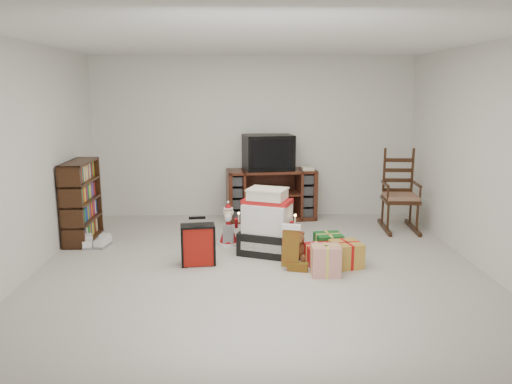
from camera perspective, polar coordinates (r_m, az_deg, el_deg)
room at (r=5.38m, az=0.36°, el=3.69°), size 5.01×5.01×2.51m
tv_stand at (r=7.73m, az=1.75°, el=-0.29°), size 1.41×0.63×0.78m
bookshelf at (r=7.03m, az=-19.33°, el=-1.14°), size 0.29×0.88×1.07m
rocking_chair at (r=7.50m, az=16.01°, el=-0.97°), size 0.54×0.83×1.20m
gift_pile at (r=6.12m, az=1.29°, el=-3.91°), size 0.76×0.66×0.80m
red_suitcase at (r=5.80m, az=-6.64°, el=-6.00°), size 0.39×0.24×0.56m
stocking at (r=5.63m, az=3.99°, el=-6.28°), size 0.27×0.16×0.53m
teddy_bear at (r=6.01m, az=4.79°, el=-6.27°), size 0.23×0.20×0.34m
santa_figurine at (r=6.19m, az=2.92°, el=-4.74°), size 0.31×0.30×0.64m
mrs_claus_figurine at (r=6.52m, az=-3.17°, el=-4.15°), size 0.28×0.26×0.57m
sneaker_pair at (r=6.79m, az=-17.88°, el=-5.53°), size 0.38×0.32×0.11m
gift_cluster at (r=5.88m, az=8.16°, el=-6.80°), size 0.62×0.94×0.29m
crt_television at (r=7.65m, az=1.40°, el=4.56°), size 0.81×0.65×0.53m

